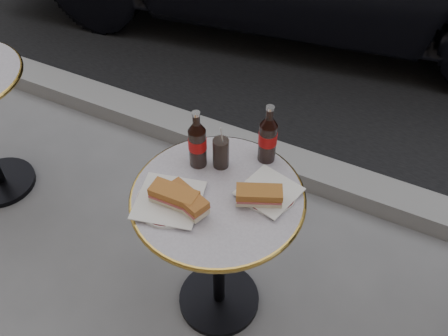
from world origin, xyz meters
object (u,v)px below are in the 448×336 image
at_px(cola_bottle_right, 268,134).
at_px(cola_bottle_left, 197,139).
at_px(cola_glass, 221,152).
at_px(bistro_table, 218,254).
at_px(plate_left, 169,201).
at_px(plate_right, 269,193).

bearing_deg(cola_bottle_right, cola_bottle_left, -147.62).
height_order(cola_bottle_left, cola_glass, cola_bottle_left).
xyz_separation_m(bistro_table, cola_glass, (-0.06, 0.14, 0.43)).
xyz_separation_m(cola_bottle_right, cola_glass, (-0.14, -0.11, -0.06)).
bearing_deg(plate_left, cola_bottle_left, 90.38).
distance_m(plate_left, plate_right, 0.35).
height_order(plate_left, cola_bottle_left, cola_bottle_left).
bearing_deg(cola_bottle_right, plate_left, -121.34).
height_order(plate_right, cola_glass, cola_glass).
distance_m(plate_left, cola_glass, 0.26).
bearing_deg(plate_left, bistro_table, 39.06).
bearing_deg(cola_glass, plate_right, -13.32).
bearing_deg(cola_bottle_left, cola_glass, 20.38).
bearing_deg(cola_bottle_left, bistro_table, -38.35).
distance_m(bistro_table, cola_glass, 0.45).
distance_m(plate_left, cola_bottle_left, 0.24).
relative_size(cola_bottle_left, cola_bottle_right, 0.98).
distance_m(cola_bottle_left, cola_bottle_right, 0.25).
xyz_separation_m(plate_left, cola_bottle_right, (0.21, 0.35, 0.12)).
height_order(plate_left, cola_bottle_right, cola_bottle_right).
relative_size(plate_left, cola_bottle_right, 0.93).
relative_size(bistro_table, plate_left, 3.18).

